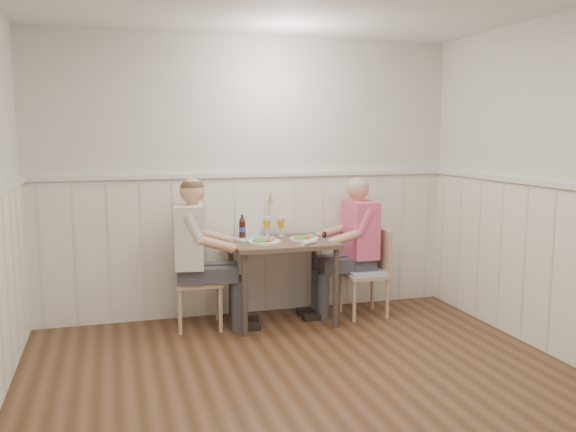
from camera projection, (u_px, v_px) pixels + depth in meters
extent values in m
plane|color=#452B18|center=(331.00, 412.00, 3.76)|extent=(4.50, 4.50, 0.00)
cube|color=silver|center=(249.00, 177.00, 5.72)|extent=(4.00, 0.04, 2.60)
cube|color=white|center=(250.00, 245.00, 5.79)|extent=(3.98, 0.03, 1.30)
cube|color=silver|center=(250.00, 175.00, 5.69)|extent=(3.98, 0.06, 0.04)
cube|color=#493931|center=(282.00, 243.00, 5.46)|extent=(0.92, 0.70, 0.04)
cylinder|color=#3F3833|center=(245.00, 295.00, 5.12)|extent=(0.05, 0.05, 0.71)
cylinder|color=#3F3833|center=(231.00, 279.00, 5.69)|extent=(0.05, 0.05, 0.71)
cylinder|color=#3F3833|center=(336.00, 288.00, 5.34)|extent=(0.05, 0.05, 0.71)
cylinder|color=#3F3833|center=(314.00, 273.00, 5.91)|extent=(0.05, 0.05, 0.71)
cube|color=tan|center=(364.00, 274.00, 5.70)|extent=(0.39, 0.39, 0.04)
cube|color=#567FB6|center=(364.00, 271.00, 5.70)|extent=(0.35, 0.35, 0.03)
cube|color=tan|center=(381.00, 250.00, 5.72)|extent=(0.03, 0.39, 0.40)
cylinder|color=tan|center=(387.00, 299.00, 5.62)|extent=(0.03, 0.03, 0.38)
cylinder|color=tan|center=(354.00, 302.00, 5.52)|extent=(0.03, 0.03, 0.38)
cylinder|color=tan|center=(372.00, 290.00, 5.93)|extent=(0.03, 0.03, 0.38)
cylinder|color=tan|center=(341.00, 293.00, 5.84)|extent=(0.03, 0.03, 0.38)
cube|color=tan|center=(199.00, 282.00, 5.35)|extent=(0.44, 0.44, 0.04)
cube|color=#567FB6|center=(199.00, 278.00, 5.35)|extent=(0.39, 0.39, 0.03)
cube|color=tan|center=(177.00, 257.00, 5.29)|extent=(0.06, 0.40, 0.42)
cylinder|color=tan|center=(179.00, 301.00, 5.52)|extent=(0.03, 0.03, 0.39)
cylinder|color=tan|center=(217.00, 299.00, 5.58)|extent=(0.03, 0.03, 0.39)
cylinder|color=tan|center=(180.00, 312.00, 5.18)|extent=(0.03, 0.03, 0.39)
cylinder|color=tan|center=(221.00, 310.00, 5.25)|extent=(0.03, 0.03, 0.39)
cube|color=#3F3F47|center=(357.00, 291.00, 5.80)|extent=(0.43, 0.39, 0.43)
cube|color=#3F3F47|center=(339.00, 264.00, 5.71)|extent=(0.41, 0.35, 0.13)
cube|color=#FC6683|center=(358.00, 229.00, 5.72)|extent=(0.24, 0.43, 0.53)
sphere|color=tan|center=(359.00, 189.00, 5.67)|extent=(0.21, 0.21, 0.21)
sphere|color=#A5A5A0|center=(359.00, 185.00, 5.66)|extent=(0.20, 0.20, 0.20)
cube|color=black|center=(323.00, 230.00, 5.62)|extent=(0.02, 0.07, 0.13)
cube|color=#3F3F47|center=(194.00, 304.00, 5.33)|extent=(0.49, 0.46, 0.44)
cube|color=#3F3F47|center=(216.00, 272.00, 5.31)|extent=(0.46, 0.41, 0.13)
cube|color=silver|center=(192.00, 236.00, 5.24)|extent=(0.30, 0.46, 0.54)
sphere|color=tan|center=(191.00, 191.00, 5.19)|extent=(0.22, 0.22, 0.22)
sphere|color=#4C3828|center=(191.00, 187.00, 5.19)|extent=(0.21, 0.21, 0.21)
cylinder|color=white|center=(304.00, 239.00, 5.50)|extent=(0.27, 0.27, 0.02)
ellipsoid|color=#3F722D|center=(301.00, 236.00, 5.46)|extent=(0.13, 0.11, 0.05)
sphere|color=tan|center=(310.00, 235.00, 5.53)|extent=(0.04, 0.04, 0.04)
cube|color=brown|center=(304.00, 236.00, 5.56)|extent=(0.08, 0.05, 0.01)
cylinder|color=white|center=(310.00, 235.00, 5.58)|extent=(0.06, 0.06, 0.03)
cylinder|color=white|center=(265.00, 242.00, 5.36)|extent=(0.29, 0.29, 0.02)
ellipsoid|color=#3F722D|center=(261.00, 238.00, 5.31)|extent=(0.14, 0.12, 0.05)
sphere|color=tan|center=(271.00, 238.00, 5.38)|extent=(0.04, 0.04, 0.04)
cylinder|color=silver|center=(281.00, 236.00, 5.70)|extent=(0.07, 0.07, 0.01)
cylinder|color=silver|center=(281.00, 231.00, 5.69)|extent=(0.01, 0.01, 0.08)
cone|color=gold|center=(281.00, 224.00, 5.68)|extent=(0.08, 0.08, 0.07)
cylinder|color=silver|center=(281.00, 218.00, 5.68)|extent=(0.08, 0.08, 0.03)
cylinder|color=silver|center=(267.00, 237.00, 5.64)|extent=(0.07, 0.07, 0.01)
cylinder|color=silver|center=(267.00, 232.00, 5.63)|extent=(0.01, 0.01, 0.09)
cone|color=gold|center=(267.00, 224.00, 5.62)|extent=(0.08, 0.08, 0.08)
cylinder|color=silver|center=(267.00, 218.00, 5.61)|extent=(0.08, 0.08, 0.03)
cylinder|color=black|center=(242.00, 230.00, 5.58)|extent=(0.06, 0.06, 0.16)
cone|color=black|center=(242.00, 219.00, 5.57)|extent=(0.06, 0.06, 0.04)
cylinder|color=black|center=(242.00, 216.00, 5.56)|extent=(0.02, 0.02, 0.03)
cylinder|color=#293DA2|center=(242.00, 229.00, 5.58)|extent=(0.06, 0.06, 0.04)
cylinder|color=white|center=(309.00, 242.00, 5.26)|extent=(0.17, 0.15, 0.04)
cylinder|color=silver|center=(268.00, 231.00, 5.69)|extent=(0.05, 0.05, 0.09)
cylinder|color=tan|center=(268.00, 214.00, 5.67)|extent=(0.03, 0.03, 0.30)
cone|color=tan|center=(268.00, 195.00, 5.65)|extent=(0.04, 0.04, 0.10)
cube|color=#567FB6|center=(251.00, 238.00, 5.60)|extent=(0.41, 0.36, 0.01)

